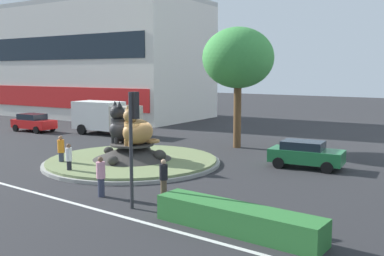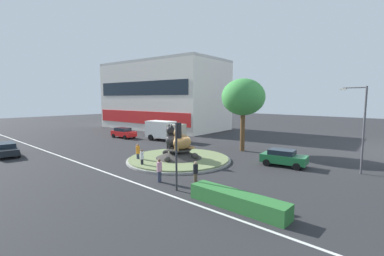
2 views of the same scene
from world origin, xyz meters
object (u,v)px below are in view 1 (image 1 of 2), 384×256
object	(u,v)px
shophouse_block	(102,61)
pedestrian_orange_shirt	(61,150)
pedestrian_black_shirt	(164,177)
hatchback_near_shophouse	(306,154)
pedestrian_pink_shirt	(101,176)
cat_statue_tabby	(137,130)
pedestrian_white_shirt	(69,159)
cat_statue_black	(124,127)
traffic_light_mast	(133,127)
delivery_box_truck	(106,116)
broadleaf_tree_behind_island	(238,58)
sedan_on_far_lane	(33,122)

from	to	relation	value
shophouse_block	pedestrian_orange_shirt	world-z (taller)	shophouse_block
pedestrian_black_shirt	hatchback_near_shophouse	distance (m)	9.64
pedestrian_black_shirt	pedestrian_pink_shirt	size ratio (longest dim) A/B	0.95
cat_statue_tabby	pedestrian_white_shirt	world-z (taller)	cat_statue_tabby
cat_statue_tabby	cat_statue_black	bearing A→B (deg)	-96.21
cat_statue_black	shophouse_block	size ratio (longest dim) A/B	0.10
cat_statue_tabby	pedestrian_white_shirt	distance (m)	4.25
pedestrian_black_shirt	pedestrian_orange_shirt	distance (m)	8.77
traffic_light_mast	delivery_box_truck	size ratio (longest dim) A/B	0.73
broadleaf_tree_behind_island	pedestrian_black_shirt	distance (m)	14.57
pedestrian_white_shirt	cat_statue_tabby	bearing A→B (deg)	-108.49
cat_statue_black	pedestrian_pink_shirt	bearing A→B (deg)	48.55
cat_statue_tabby	shophouse_block	distance (m)	30.84
delivery_box_truck	pedestrian_orange_shirt	bearing A→B (deg)	-60.43
pedestrian_white_shirt	traffic_light_mast	bearing A→B (deg)	160.33
pedestrian_pink_shirt	sedan_on_far_lane	xyz separation A→B (m)	(-21.18, 10.81, -0.08)
broadleaf_tree_behind_island	pedestrian_white_shirt	size ratio (longest dim) A/B	5.01
cat_statue_tabby	hatchback_near_shophouse	xyz separation A→B (m)	(8.02, 5.23, -1.26)
shophouse_block	broadleaf_tree_behind_island	size ratio (longest dim) A/B	3.08
shophouse_block	hatchback_near_shophouse	distance (m)	35.24
pedestrian_pink_shirt	pedestrian_orange_shirt	distance (m)	7.00
pedestrian_pink_shirt	pedestrian_orange_shirt	size ratio (longest dim) A/B	0.98
pedestrian_orange_shirt	sedan_on_far_lane	xyz separation A→B (m)	(-14.75, 8.05, -0.11)
pedestrian_pink_shirt	delivery_box_truck	xyz separation A→B (m)	(-14.37, 13.43, 0.65)
traffic_light_mast	pedestrian_white_shirt	xyz separation A→B (m)	(-6.55, 1.95, -2.32)
cat_statue_black	hatchback_near_shophouse	size ratio (longest dim) A/B	0.59
pedestrian_orange_shirt	hatchback_near_shophouse	world-z (taller)	pedestrian_orange_shirt
cat_statue_black	pedestrian_black_shirt	size ratio (longest dim) A/B	1.49
pedestrian_pink_shirt	pedestrian_orange_shirt	world-z (taller)	pedestrian_orange_shirt
broadleaf_tree_behind_island	pedestrian_pink_shirt	distance (m)	15.50
cat_statue_black	shophouse_block	xyz separation A→B (m)	(-22.66, 18.68, 4.60)
traffic_light_mast	hatchback_near_shophouse	xyz separation A→B (m)	(2.56, 11.12, -2.42)
cat_statue_black	pedestrian_white_shirt	distance (m)	4.37
pedestrian_black_shirt	cat_statue_black	bearing A→B (deg)	-154.50
traffic_light_mast	broadleaf_tree_behind_island	size ratio (longest dim) A/B	0.54
pedestrian_orange_shirt	delivery_box_truck	distance (m)	13.31
pedestrian_white_shirt	pedestrian_orange_shirt	distance (m)	2.42
traffic_light_mast	pedestrian_orange_shirt	xyz separation A→B (m)	(-8.69, 3.07, -2.28)
cat_statue_black	traffic_light_mast	xyz separation A→B (m)	(6.70, -6.14, 1.10)
broadleaf_tree_behind_island	pedestrian_white_shirt	bearing A→B (deg)	-101.00
pedestrian_black_shirt	pedestrian_orange_shirt	size ratio (longest dim) A/B	0.93
cat_statue_black	sedan_on_far_lane	bearing A→B (deg)	-95.26
shophouse_block	pedestrian_pink_shirt	size ratio (longest dim) A/B	14.90
cat_statue_black	sedan_on_far_lane	distance (m)	17.51
cat_statue_tabby	pedestrian_black_shirt	xyz separation A→B (m)	(5.45, -4.06, -1.19)
pedestrian_black_shirt	hatchback_near_shophouse	xyz separation A→B (m)	(2.57, 9.29, -0.07)
pedestrian_black_shirt	shophouse_block	bearing A→B (deg)	-159.79
pedestrian_orange_shirt	sedan_on_far_lane	distance (m)	16.80
cat_statue_black	sedan_on_far_lane	xyz separation A→B (m)	(-16.74, 4.98, -1.29)
shophouse_block	cat_statue_black	bearing A→B (deg)	-44.37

